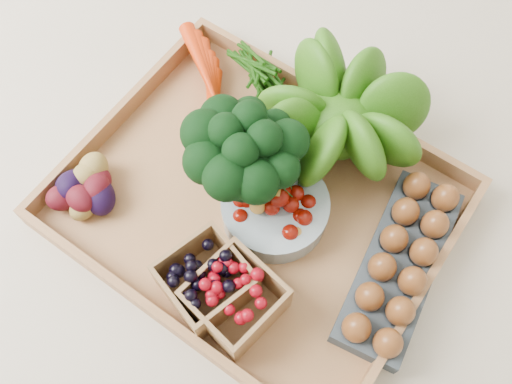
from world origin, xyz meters
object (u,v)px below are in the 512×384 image
Objects in this scene: tray at (256,207)px; cherry_bowl at (275,208)px; egg_carton at (398,266)px; broccoli at (246,168)px.

cherry_bowl reaches higher than tray.
cherry_bowl is 0.20m from egg_carton.
broccoli is at bearing 175.61° from egg_carton.
egg_carton is (0.19, 0.03, -0.00)m from cherry_bowl.
broccoli is 0.61× the size of egg_carton.
broccoli is 1.07× the size of cherry_bowl.
broccoli is at bearing 169.56° from cherry_bowl.
broccoli is (-0.03, 0.01, 0.07)m from tray.
tray is 3.22× the size of broccoli.
egg_carton reaches higher than tray.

